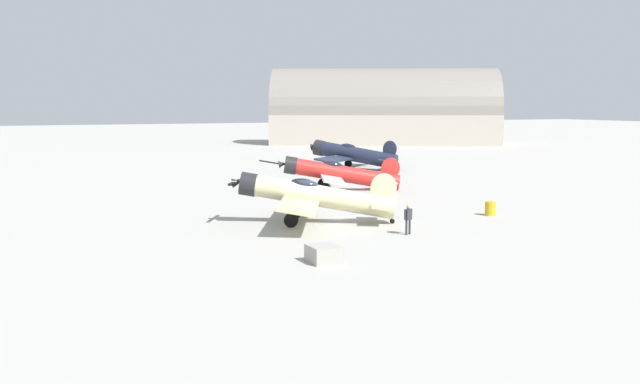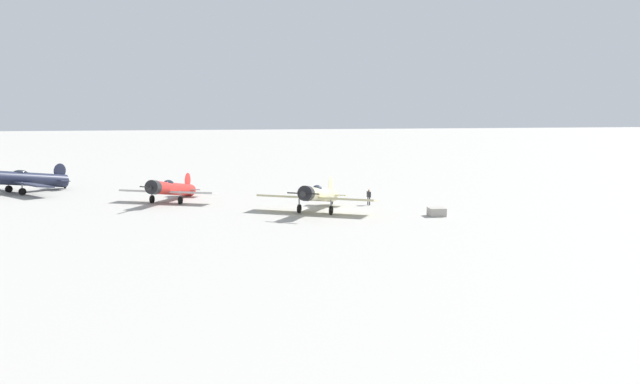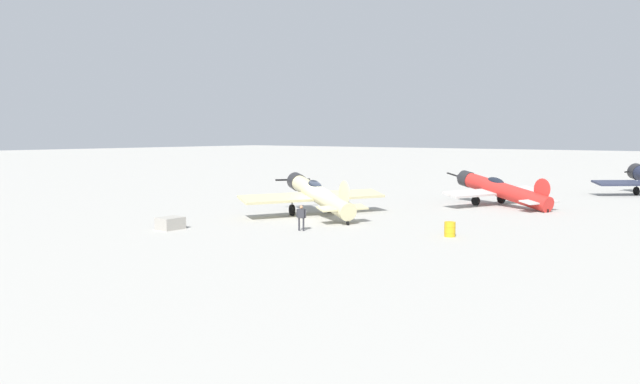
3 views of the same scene
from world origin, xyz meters
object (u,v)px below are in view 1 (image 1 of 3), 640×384
(ground_crew_mechanic, at_px, (408,217))
(fuel_drum, at_px, (490,209))
(airplane_foreground, at_px, (311,196))
(airplane_far_line, at_px, (352,154))
(equipment_crate, at_px, (324,254))
(airplane_mid_apron, at_px, (338,173))

(ground_crew_mechanic, xyz_separation_m, fuel_drum, (-8.08, -3.70, -0.52))
(airplane_foreground, distance_m, airplane_far_line, 35.47)
(airplane_foreground, bearing_deg, equipment_crate, 95.78)
(airplane_far_line, height_order, equipment_crate, airplane_far_line)
(airplane_far_line, distance_m, equipment_crate, 46.11)
(ground_crew_mechanic, bearing_deg, fuel_drum, 92.04)
(airplane_far_line, xyz_separation_m, ground_crew_mechanic, (14.98, 36.10, -0.59))
(ground_crew_mechanic, distance_m, fuel_drum, 8.90)
(equipment_crate, height_order, fuel_drum, fuel_drum)
(ground_crew_mechanic, bearing_deg, airplane_mid_apron, 142.17)
(equipment_crate, relative_size, fuel_drum, 1.74)
(airplane_mid_apron, xyz_separation_m, ground_crew_mechanic, (5.30, 19.41, -0.40))
(airplane_foreground, xyz_separation_m, fuel_drum, (-11.17, 1.87, -1.16))
(airplane_mid_apron, relative_size, airplane_far_line, 1.01)
(equipment_crate, bearing_deg, airplane_far_line, -118.37)
(airplane_mid_apron, relative_size, fuel_drum, 12.27)
(airplane_foreground, distance_m, airplane_mid_apron, 16.18)
(airplane_mid_apron, xyz_separation_m, airplane_far_line, (-9.68, -16.69, 0.19))
(airplane_mid_apron, relative_size, equipment_crate, 7.05)
(equipment_crate, distance_m, fuel_drum, 17.08)
(airplane_foreground, xyz_separation_m, ground_crew_mechanic, (-3.09, 5.57, -0.64))
(airplane_mid_apron, distance_m, ground_crew_mechanic, 20.12)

